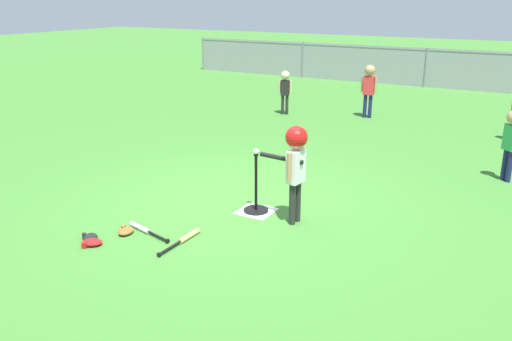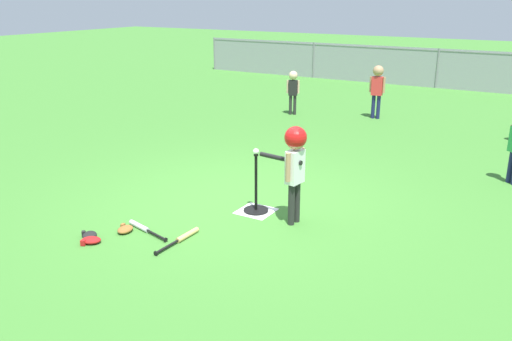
{
  "view_description": "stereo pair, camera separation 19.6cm",
  "coord_description": "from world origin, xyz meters",
  "px_view_note": "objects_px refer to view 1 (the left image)",
  "views": [
    {
      "loc": [
        3.46,
        -5.74,
        2.65
      ],
      "look_at": [
        0.35,
        -0.19,
        0.55
      ],
      "focal_mm": 37.62,
      "sensor_mm": 36.0,
      "label": 1
    },
    {
      "loc": [
        3.63,
        -5.64,
        2.65
      ],
      "look_at": [
        0.35,
        -0.19,
        0.55
      ],
      "focal_mm": 37.62,
      "sensor_mm": 36.0,
      "label": 2
    }
  ],
  "objects_px": {
    "spare_bat_silver": "(144,229)",
    "glove_by_plate": "(90,238)",
    "fielder_near_right": "(512,136)",
    "fielder_near_left": "(285,87)",
    "glove_near_bats": "(92,243)",
    "fielder_deep_right": "(369,84)",
    "baseball_on_tee": "(256,151)",
    "batter_child": "(296,155)",
    "spare_bat_wood": "(185,238)",
    "glove_tossed_aside": "(126,231)",
    "batting_tee": "(256,202)"
  },
  "relations": [
    {
      "from": "fielder_deep_right",
      "to": "glove_tossed_aside",
      "type": "height_order",
      "value": "fielder_deep_right"
    },
    {
      "from": "glove_near_bats",
      "to": "baseball_on_tee",
      "type": "bearing_deg",
      "value": 57.76
    },
    {
      "from": "fielder_near_right",
      "to": "batter_child",
      "type": "bearing_deg",
      "value": -125.52
    },
    {
      "from": "batter_child",
      "to": "spare_bat_wood",
      "type": "distance_m",
      "value": 1.6
    },
    {
      "from": "batter_child",
      "to": "spare_bat_wood",
      "type": "bearing_deg",
      "value": -128.4
    },
    {
      "from": "fielder_near_left",
      "to": "fielder_deep_right",
      "type": "height_order",
      "value": "fielder_deep_right"
    },
    {
      "from": "batter_child",
      "to": "glove_by_plate",
      "type": "relative_size",
      "value": 4.46
    },
    {
      "from": "glove_near_bats",
      "to": "glove_by_plate",
      "type": "bearing_deg",
      "value": 143.76
    },
    {
      "from": "fielder_near_left",
      "to": "glove_by_plate",
      "type": "bearing_deg",
      "value": -81.45
    },
    {
      "from": "glove_near_bats",
      "to": "fielder_near_left",
      "type": "bearing_deg",
      "value": 99.32
    },
    {
      "from": "batting_tee",
      "to": "fielder_deep_right",
      "type": "distance_m",
      "value": 6.06
    },
    {
      "from": "batting_tee",
      "to": "glove_near_bats",
      "type": "distance_m",
      "value": 2.07
    },
    {
      "from": "baseball_on_tee",
      "to": "glove_tossed_aside",
      "type": "relative_size",
      "value": 0.3
    },
    {
      "from": "fielder_deep_right",
      "to": "glove_by_plate",
      "type": "relative_size",
      "value": 4.35
    },
    {
      "from": "fielder_near_right",
      "to": "spare_bat_silver",
      "type": "distance_m",
      "value": 5.39
    },
    {
      "from": "fielder_near_left",
      "to": "spare_bat_silver",
      "type": "xyz_separation_m",
      "value": [
        1.44,
        -6.61,
        -0.61
      ]
    },
    {
      "from": "batter_child",
      "to": "glove_tossed_aside",
      "type": "height_order",
      "value": "batter_child"
    },
    {
      "from": "spare_bat_silver",
      "to": "fielder_deep_right",
      "type": "bearing_deg",
      "value": 87.31
    },
    {
      "from": "fielder_near_left",
      "to": "spare_bat_silver",
      "type": "bearing_deg",
      "value": -77.73
    },
    {
      "from": "fielder_near_left",
      "to": "spare_bat_wood",
      "type": "distance_m",
      "value": 6.89
    },
    {
      "from": "spare_bat_silver",
      "to": "fielder_near_right",
      "type": "bearing_deg",
      "value": 49.04
    },
    {
      "from": "batting_tee",
      "to": "batter_child",
      "type": "xyz_separation_m",
      "value": [
        0.57,
        -0.08,
        0.73
      ]
    },
    {
      "from": "spare_bat_silver",
      "to": "glove_tossed_aside",
      "type": "bearing_deg",
      "value": -135.54
    },
    {
      "from": "batter_child",
      "to": "fielder_deep_right",
      "type": "relative_size",
      "value": 1.02
    },
    {
      "from": "baseball_on_tee",
      "to": "fielder_near_left",
      "type": "relative_size",
      "value": 0.07
    },
    {
      "from": "batting_tee",
      "to": "spare_bat_wood",
      "type": "relative_size",
      "value": 1.05
    },
    {
      "from": "baseball_on_tee",
      "to": "batter_child",
      "type": "xyz_separation_m",
      "value": [
        0.57,
        -0.08,
        0.06
      ]
    },
    {
      "from": "fielder_near_right",
      "to": "glove_near_bats",
      "type": "bearing_deg",
      "value": -129.32
    },
    {
      "from": "fielder_deep_right",
      "to": "glove_by_plate",
      "type": "distance_m",
      "value": 7.74
    },
    {
      "from": "glove_near_bats",
      "to": "fielder_deep_right",
      "type": "bearing_deg",
      "value": 85.59
    },
    {
      "from": "baseball_on_tee",
      "to": "fielder_near_right",
      "type": "distance_m",
      "value": 3.9
    },
    {
      "from": "fielder_deep_right",
      "to": "batting_tee",
      "type": "bearing_deg",
      "value": -85.21
    },
    {
      "from": "batter_child",
      "to": "spare_bat_wood",
      "type": "xyz_separation_m",
      "value": [
        -0.85,
        -1.07,
        -0.83
      ]
    },
    {
      "from": "batting_tee",
      "to": "fielder_deep_right",
      "type": "xyz_separation_m",
      "value": [
        -0.5,
        6.01,
        0.63
      ]
    },
    {
      "from": "batter_child",
      "to": "fielder_deep_right",
      "type": "xyz_separation_m",
      "value": [
        -1.08,
        6.09,
        -0.1
      ]
    },
    {
      "from": "batter_child",
      "to": "fielder_near_left",
      "type": "height_order",
      "value": "batter_child"
    },
    {
      "from": "baseball_on_tee",
      "to": "batter_child",
      "type": "bearing_deg",
      "value": -7.56
    },
    {
      "from": "fielder_near_right",
      "to": "spare_bat_silver",
      "type": "height_order",
      "value": "fielder_near_right"
    },
    {
      "from": "batter_child",
      "to": "fielder_near_left",
      "type": "xyz_separation_m",
      "value": [
        -2.85,
        5.49,
        -0.21
      ]
    },
    {
      "from": "glove_tossed_aside",
      "to": "fielder_near_right",
      "type": "bearing_deg",
      "value": 48.88
    },
    {
      "from": "fielder_near_left",
      "to": "fielder_near_right",
      "type": "bearing_deg",
      "value": -27.47
    },
    {
      "from": "batter_child",
      "to": "spare_bat_wood",
      "type": "relative_size",
      "value": 1.66
    },
    {
      "from": "fielder_deep_right",
      "to": "fielder_near_left",
      "type": "bearing_deg",
      "value": -161.56
    },
    {
      "from": "spare_bat_silver",
      "to": "glove_by_plate",
      "type": "height_order",
      "value": "glove_by_plate"
    },
    {
      "from": "glove_near_bats",
      "to": "glove_tossed_aside",
      "type": "bearing_deg",
      "value": 74.43
    },
    {
      "from": "spare_bat_silver",
      "to": "batter_child",
      "type": "bearing_deg",
      "value": 38.15
    },
    {
      "from": "glove_by_plate",
      "to": "glove_near_bats",
      "type": "xyz_separation_m",
      "value": [
        0.11,
        -0.08,
        0.0
      ]
    },
    {
      "from": "baseball_on_tee",
      "to": "spare_bat_wood",
      "type": "xyz_separation_m",
      "value": [
        -0.27,
        -1.14,
        -0.77
      ]
    },
    {
      "from": "fielder_near_right",
      "to": "spare_bat_wood",
      "type": "xyz_separation_m",
      "value": [
        -2.93,
        -3.99,
        -0.66
      ]
    },
    {
      "from": "fielder_deep_right",
      "to": "glove_near_bats",
      "type": "relative_size",
      "value": 4.37
    }
  ]
}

